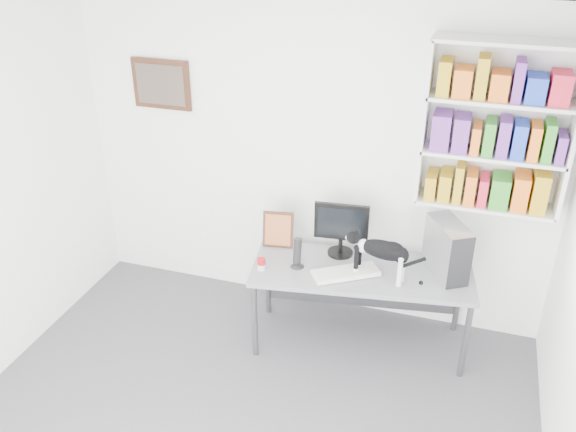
% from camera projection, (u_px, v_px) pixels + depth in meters
% --- Properties ---
extents(room, '(4.01, 4.01, 2.70)m').
position_uv_depth(room, '(211.00, 297.00, 3.35)').
color(room, '#4C4B50').
rests_on(room, ground).
extents(bookshelf, '(1.03, 0.28, 1.24)m').
position_uv_depth(bookshelf, '(497.00, 128.00, 4.29)').
color(bookshelf, silver).
rests_on(bookshelf, room).
extents(wall_art, '(0.52, 0.04, 0.42)m').
position_uv_depth(wall_art, '(161.00, 84.00, 5.10)').
color(wall_art, '#412015').
rests_on(wall_art, room).
extents(desk, '(1.80, 0.92, 0.71)m').
position_uv_depth(desk, '(360.00, 306.00, 4.93)').
color(desk, slate).
rests_on(desk, room).
extents(monitor, '(0.45, 0.25, 0.46)m').
position_uv_depth(monitor, '(341.00, 229.00, 4.86)').
color(monitor, black).
rests_on(monitor, desk).
extents(keyboard, '(0.53, 0.44, 0.04)m').
position_uv_depth(keyboard, '(346.00, 273.00, 4.68)').
color(keyboard, white).
rests_on(keyboard, desk).
extents(pc_tower, '(0.39, 0.47, 0.43)m').
position_uv_depth(pc_tower, '(447.00, 249.00, 4.62)').
color(pc_tower, '#B1B1B6').
rests_on(pc_tower, desk).
extents(speaker, '(0.12, 0.12, 0.26)m').
position_uv_depth(speaker, '(297.00, 253.00, 4.73)').
color(speaker, black).
rests_on(speaker, desk).
extents(leaning_print, '(0.27, 0.14, 0.31)m').
position_uv_depth(leaning_print, '(278.00, 229.00, 5.01)').
color(leaning_print, '#412015').
rests_on(leaning_print, desk).
extents(soup_can, '(0.08, 0.08, 0.10)m').
position_uv_depth(soup_can, '(261.00, 264.00, 4.74)').
color(soup_can, red).
rests_on(soup_can, desk).
extents(cat, '(0.58, 0.24, 0.34)m').
position_uv_depth(cat, '(381.00, 259.00, 4.57)').
color(cat, black).
rests_on(cat, desk).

